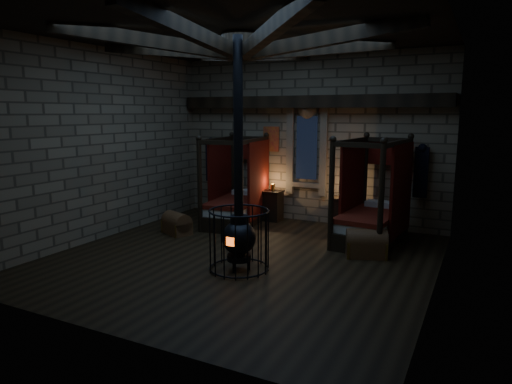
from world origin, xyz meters
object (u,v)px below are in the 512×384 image
at_px(bed_left, 237,203).
at_px(bed_right, 372,217).
at_px(trunk_right, 366,244).
at_px(stove, 239,235).
at_px(trunk_left, 177,224).

height_order(bed_left, bed_right, bed_right).
distance_m(bed_right, trunk_right, 1.17).
bearing_deg(bed_right, stove, -114.69).
bearing_deg(bed_right, bed_left, -176.69).
bearing_deg(trunk_right, bed_left, 141.26).
distance_m(bed_right, stove, 3.38).
relative_size(bed_right, trunk_right, 2.52).
xyz_separation_m(bed_right, stove, (-1.69, -2.93, 0.10)).
bearing_deg(bed_left, bed_right, -9.18).
xyz_separation_m(bed_left, trunk_right, (3.60, -1.24, -0.29)).
height_order(bed_right, trunk_right, bed_right).
distance_m(bed_right, trunk_left, 4.43).
bearing_deg(trunk_left, bed_right, 42.26).
bearing_deg(stove, trunk_right, 46.23).
distance_m(bed_left, trunk_left, 1.73).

